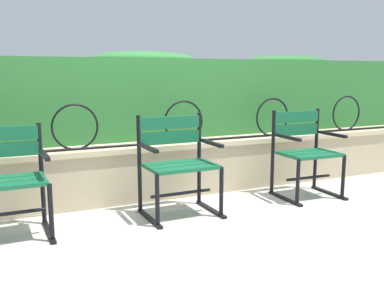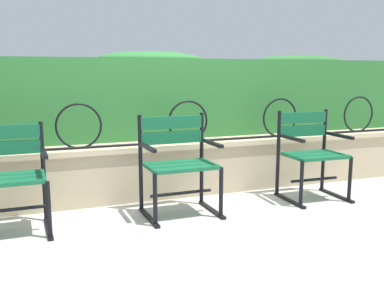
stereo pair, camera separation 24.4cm
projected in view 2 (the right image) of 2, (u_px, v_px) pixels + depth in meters
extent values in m
plane|color=#BCB7AD|center=(194.00, 216.00, 3.83)|extent=(60.00, 60.00, 0.00)
cube|color=tan|center=(167.00, 171.00, 4.47)|extent=(7.45, 0.35, 0.49)
cube|color=#CBB58F|center=(167.00, 145.00, 4.42)|extent=(7.45, 0.41, 0.05)
cylinder|color=black|center=(169.00, 142.00, 4.34)|extent=(6.91, 0.02, 0.02)
torus|color=black|center=(79.00, 126.00, 4.00)|extent=(0.42, 0.02, 0.42)
torus|color=black|center=(188.00, 122.00, 4.38)|extent=(0.42, 0.02, 0.42)
torus|color=black|center=(280.00, 118.00, 4.75)|extent=(0.42, 0.02, 0.42)
torus|color=black|center=(358.00, 114.00, 5.12)|extent=(0.42, 0.02, 0.42)
cube|color=#2D7033|center=(153.00, 98.00, 4.78)|extent=(7.30, 0.61, 0.83)
ellipsoid|color=#2A6A30|center=(151.00, 59.00, 4.70)|extent=(1.14, 0.55, 0.16)
ellipsoid|color=#2F6B32|center=(301.00, 60.00, 5.36)|extent=(1.16, 0.55, 0.13)
cube|color=#145B38|center=(7.00, 183.00, 3.20)|extent=(0.55, 0.13, 0.03)
cube|color=#145B38|center=(7.00, 179.00, 3.33)|extent=(0.55, 0.13, 0.03)
cube|color=#145B38|center=(8.00, 175.00, 3.45)|extent=(0.55, 0.13, 0.03)
cube|color=#145B38|center=(5.00, 132.00, 3.49)|extent=(0.54, 0.04, 0.11)
cube|color=#145B38|center=(6.00, 148.00, 3.51)|extent=(0.54, 0.04, 0.11)
cylinder|color=black|center=(44.00, 172.00, 3.65)|extent=(0.04, 0.04, 0.84)
cylinder|color=black|center=(49.00, 210.00, 3.29)|extent=(0.04, 0.04, 0.44)
cube|color=black|center=(49.00, 228.00, 3.50)|extent=(0.05, 0.52, 0.02)
cube|color=black|center=(44.00, 153.00, 3.39)|extent=(0.04, 0.40, 0.03)
cylinder|color=black|center=(10.00, 210.00, 3.37)|extent=(0.52, 0.03, 0.03)
cube|color=#145B38|center=(187.00, 169.00, 3.67)|extent=(0.59, 0.13, 0.03)
cube|color=#145B38|center=(181.00, 166.00, 3.79)|extent=(0.59, 0.13, 0.03)
cube|color=#145B38|center=(176.00, 163.00, 3.92)|extent=(0.59, 0.13, 0.03)
cube|color=#145B38|center=(172.00, 122.00, 3.95)|extent=(0.59, 0.04, 0.11)
cube|color=#145B38|center=(172.00, 137.00, 3.97)|extent=(0.59, 0.04, 0.11)
cylinder|color=black|center=(202.00, 159.00, 4.12)|extent=(0.04, 0.04, 0.87)
cylinder|color=black|center=(221.00, 193.00, 3.77)|extent=(0.04, 0.04, 0.44)
cube|color=black|center=(212.00, 210.00, 3.98)|extent=(0.05, 0.52, 0.02)
cube|color=black|center=(212.00, 143.00, 3.87)|extent=(0.04, 0.40, 0.03)
cylinder|color=black|center=(141.00, 164.00, 3.91)|extent=(0.04, 0.04, 0.87)
cylinder|color=black|center=(155.00, 200.00, 3.55)|extent=(0.04, 0.04, 0.44)
cube|color=black|center=(149.00, 218.00, 3.76)|extent=(0.05, 0.52, 0.02)
cube|color=black|center=(148.00, 147.00, 3.65)|extent=(0.04, 0.40, 0.03)
cylinder|color=black|center=(181.00, 193.00, 3.84)|extent=(0.56, 0.03, 0.03)
cube|color=#145B38|center=(324.00, 158.00, 4.15)|extent=(0.54, 0.14, 0.03)
cube|color=#145B38|center=(315.00, 155.00, 4.28)|extent=(0.54, 0.14, 0.03)
cube|color=#145B38|center=(307.00, 153.00, 4.40)|extent=(0.54, 0.14, 0.03)
cube|color=#145B38|center=(303.00, 118.00, 4.44)|extent=(0.54, 0.05, 0.11)
cube|color=#145B38|center=(302.00, 131.00, 4.46)|extent=(0.54, 0.05, 0.11)
cylinder|color=black|center=(324.00, 151.00, 4.59)|extent=(0.04, 0.04, 0.86)
cylinder|color=black|center=(350.00, 180.00, 4.23)|extent=(0.04, 0.04, 0.44)
cube|color=black|center=(336.00, 195.00, 4.44)|extent=(0.06, 0.52, 0.02)
cube|color=black|center=(340.00, 136.00, 4.33)|extent=(0.05, 0.40, 0.03)
cylinder|color=black|center=(278.00, 154.00, 4.41)|extent=(0.04, 0.04, 0.86)
cylinder|color=black|center=(301.00, 184.00, 4.05)|extent=(0.04, 0.04, 0.44)
cube|color=black|center=(289.00, 200.00, 4.27)|extent=(0.06, 0.52, 0.02)
cube|color=black|center=(292.00, 138.00, 4.16)|extent=(0.05, 0.40, 0.03)
cylinder|color=black|center=(314.00, 180.00, 4.32)|extent=(0.51, 0.04, 0.03)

